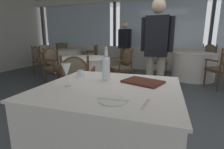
{
  "coord_description": "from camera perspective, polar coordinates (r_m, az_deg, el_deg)",
  "views": [
    {
      "loc": [
        0.27,
        -2.47,
        1.17
      ],
      "look_at": [
        -0.19,
        -1.01,
        0.83
      ],
      "focal_mm": 26.72,
      "sensor_mm": 36.0,
      "label": 1
    }
  ],
  "objects": [
    {
      "name": "ground_plane",
      "position": [
        2.74,
        10.65,
        -13.0
      ],
      "size": [
        13.38,
        13.38,
        0.0
      ],
      "primitive_type": "plane",
      "color": "#4C5156"
    },
    {
      "name": "window_wall_far",
      "position": [
        6.23,
        15.56,
        11.17
      ],
      "size": [
        10.29,
        0.14,
        2.68
      ],
      "color": "silver",
      "rests_on": "ground_plane"
    },
    {
      "name": "foreground_table",
      "position": [
        1.59,
        -0.81,
        -17.31
      ],
      "size": [
        1.17,
        1.09,
        0.76
      ],
      "color": "white",
      "rests_on": "ground_plane"
    },
    {
      "name": "side_plate",
      "position": [
        1.11,
        0.27,
        -8.88
      ],
      "size": [
        0.19,
        0.19,
        0.01
      ],
      "primitive_type": "cylinder",
      "color": "silver",
      "rests_on": "foreground_table"
    },
    {
      "name": "butter_knife",
      "position": [
        1.11,
        0.27,
        -8.63
      ],
      "size": [
        0.21,
        0.03,
        0.0
      ],
      "primitive_type": "cube",
      "rotation": [
        0.0,
        0.0,
        0.06
      ],
      "color": "silver",
      "rests_on": "foreground_table"
    },
    {
      "name": "dinner_fork",
      "position": [
        1.08,
        11.31,
        -9.9
      ],
      "size": [
        0.04,
        0.18,
        0.0
      ],
      "primitive_type": "cube",
      "rotation": [
        0.0,
        0.0,
        1.43
      ],
      "color": "silver",
      "rests_on": "foreground_table"
    },
    {
      "name": "water_bottle",
      "position": [
        1.62,
        -2.04,
        2.57
      ],
      "size": [
        0.08,
        0.08,
        0.33
      ],
      "color": "white",
      "rests_on": "foreground_table"
    },
    {
      "name": "wine_glass",
      "position": [
        1.45,
        -15.38,
        1.46
      ],
      "size": [
        0.08,
        0.08,
        0.2
      ],
      "color": "white",
      "rests_on": "foreground_table"
    },
    {
      "name": "water_tumbler",
      "position": [
        1.8,
        -10.76,
        0.31
      ],
      "size": [
        0.07,
        0.07,
        0.07
      ],
      "primitive_type": "cylinder",
      "color": "white",
      "rests_on": "foreground_table"
    },
    {
      "name": "menu_book",
      "position": [
        1.57,
        10.54,
        -2.45
      ],
      "size": [
        0.41,
        0.36,
        0.02
      ],
      "primitive_type": "cube",
      "rotation": [
        0.0,
        0.0,
        -0.38
      ],
      "color": "#512319",
      "rests_on": "foreground_table"
    },
    {
      "name": "background_table_0",
      "position": [
        3.63,
        -8.86,
        -0.2
      ],
      "size": [
        1.03,
        1.03,
        0.76
      ],
      "color": "white",
      "rests_on": "ground_plane"
    },
    {
      "name": "dining_chair_0_0",
      "position": [
        2.69,
        -11.95,
        -1.42
      ],
      "size": [
        0.62,
        0.58,
        0.91
      ],
      "rotation": [
        0.0,
        0.0,
        8.17
      ],
      "color": "brown",
      "rests_on": "ground_plane"
    },
    {
      "name": "dining_chair_0_1",
      "position": [
        4.03,
        3.65,
        3.5
      ],
      "size": [
        0.66,
        0.66,
        0.92
      ],
      "rotation": [
        0.0,
        0.0,
        10.26
      ],
      "color": "brown",
      "rests_on": "ground_plane"
    },
    {
      "name": "dining_chair_0_2",
      "position": [
        4.25,
        -18.96,
        3.42
      ],
      "size": [
        0.55,
        0.6,
        0.94
      ],
      "rotation": [
        0.0,
        0.0,
        12.35
      ],
      "color": "brown",
      "rests_on": "ground_plane"
    },
    {
      "name": "background_table_2",
      "position": [
        5.25,
        25.99,
        2.6
      ],
      "size": [
        1.16,
        1.16,
        0.76
      ],
      "color": "white",
      "rests_on": "ground_plane"
    },
    {
      "name": "dining_chair_2_0",
      "position": [
        5.19,
        15.05,
        5.57
      ],
      "size": [
        0.48,
        0.54,
        1.0
      ],
      "rotation": [
        0.0,
        0.0,
        6.27
      ],
      "color": "brown",
      "rests_on": "ground_plane"
    },
    {
      "name": "dining_chair_2_1",
      "position": [
        4.48,
        33.94,
        2.45
      ],
      "size": [
        0.65,
        0.63,
        0.95
      ],
      "rotation": [
        0.0,
        0.0,
        8.36
      ],
      "color": "brown",
      "rests_on": "ground_plane"
    },
    {
      "name": "dining_chair_2_2",
      "position": [
        6.16,
        29.83,
        5.3
      ],
      "size": [
        0.65,
        0.63,
        0.97
      ],
      "rotation": [
        0.0,
        0.0,
        10.46
      ],
      "color": "brown",
      "rests_on": "ground_plane"
    },
    {
      "name": "background_table_3",
      "position": [
        6.15,
        -15.45,
        4.7
      ],
      "size": [
        1.09,
        1.09,
        0.76
      ],
      "color": "white",
      "rests_on": "ground_plane"
    },
    {
      "name": "dining_chair_3_0",
      "position": [
        7.1,
        -16.69,
        7.14
      ],
      "size": [
        0.66,
        0.65,
        0.98
      ],
      "rotation": [
        0.0,
        0.0,
        5.43
      ],
      "color": "brown",
      "rests_on": "ground_plane"
    },
    {
      "name": "dining_chair_3_1",
      "position": [
        5.59,
        -23.37,
        5.09
      ],
      "size": [
        0.63,
        0.58,
        0.93
      ],
      "rotation": [
        0.0,
        0.0,
        7.53
      ],
      "color": "brown",
      "rests_on": "ground_plane"
    },
    {
      "name": "dining_chair_3_2",
      "position": [
        5.84,
        -6.66,
        6.36
      ],
      "size": [
        0.54,
        0.6,
        0.92
      ],
      "rotation": [
        0.0,
        0.0,
        9.62
      ],
      "color": "brown",
      "rests_on": "ground_plane"
    },
    {
      "name": "diner_person_0",
      "position": [
        2.89,
        14.94,
        8.99
      ],
      "size": [
        0.53,
        0.23,
        1.77
      ],
      "rotation": [
        0.0,
        0.0,
        1.49
      ],
      "color": "gray",
      "rests_on": "ground_plane"
    },
    {
      "name": "diner_person_1",
      "position": [
        5.54,
        4.32,
        10.29
      ],
      "size": [
        0.49,
        0.33,
        1.68
      ],
      "rotation": [
        0.0,
        0.0,
        4.28
      ],
      "color": "#424C42",
      "rests_on": "ground_plane"
    }
  ]
}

